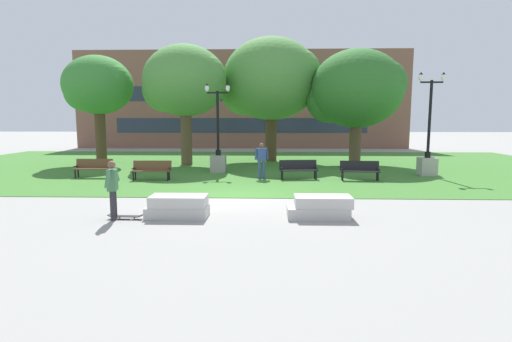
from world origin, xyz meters
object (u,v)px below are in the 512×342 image
Objects in this scene: lamp_post_right at (428,155)px; lamp_post_left at (218,154)px; person_bystander_near_lawn at (261,159)px; person_skateboarder at (113,187)px; concrete_block_left at (320,207)px; skateboard at (126,216)px; concrete_block_center at (178,207)px; park_bench_near_left at (360,169)px; park_bench_far_right at (298,168)px; park_bench_near_right at (94,167)px; park_bench_far_left at (152,169)px.

lamp_post_left is (-10.77, 0.95, -0.07)m from lamp_post_right.
person_skateboarder is at bearing -117.34° from person_bystander_near_lawn.
skateboard is (-5.67, -0.40, -0.22)m from concrete_block_left.
concrete_block_center is at bearing -89.75° from lamp_post_left.
concrete_block_center is at bearing -134.34° from park_bench_near_left.
park_bench_near_left is 2.85m from park_bench_far_right.
lamp_post_right reaches higher than concrete_block_center.
person_bystander_near_lawn is at bearing 62.66° from person_skateboarder.
park_bench_near_right is at bearing 127.84° from concrete_block_center.
lamp_post_left is 3.29m from person_bystander_near_lawn.
lamp_post_right is 10.81m from lamp_post_left.
skateboard is 10.29m from lamp_post_left.
person_skateboarder is 9.78m from park_bench_far_right.
person_bystander_near_lawn is (-1.77, 0.14, 0.44)m from park_bench_far_right.
park_bench_far_right is at bearing -4.57° from person_bystander_near_lawn.
person_skateboarder is 0.36× the size of lamp_post_left.
park_bench_far_left and park_bench_far_right have the same top height.
park_bench_far_right is at bearing 4.32° from park_bench_far_left.
lamp_post_right is 8.50m from person_bystander_near_lawn.
concrete_block_left is at bearing -126.51° from lamp_post_right.
park_bench_far_right reaches higher than concrete_block_center.
concrete_block_left is 10.66m from lamp_post_left.
lamp_post_right is at bearing 4.41° from park_bench_near_right.
concrete_block_left is 0.40× the size of lamp_post_left.
lamp_post_right reaches higher than person_skateboarder.
lamp_post_left is at bearing 136.24° from person_bystander_near_lawn.
skateboard is at bearing -138.50° from park_bench_near_left.
park_bench_near_left is (6.93, 7.10, 0.23)m from concrete_block_center.
park_bench_far_right is (5.57, 7.73, 0.45)m from skateboard.
lamp_post_right is (6.62, 1.47, 0.52)m from park_bench_far_right.
park_bench_near_right reaches higher than skateboard.
person_bystander_near_lawn is at bearing 174.53° from park_bench_near_left.
park_bench_near_right is 1.00× the size of park_bench_far_left.
person_bystander_near_lawn is (-8.39, -1.33, -0.08)m from lamp_post_right.
concrete_block_center is 1.05× the size of person_bystander_near_lawn.
park_bench_far_left reaches higher than skateboard.
concrete_block_center is 7.43m from park_bench_far_left.
concrete_block_left is 6.04m from person_skateboarder.
park_bench_near_right is at bearing 178.93° from park_bench_far_right.
person_skateboarder reaches higher than park_bench_far_left.
park_bench_near_left is at bearing -2.17° from park_bench_near_right.
skateboard is at bearing -115.77° from person_bystander_near_lawn.
park_bench_far_left is 5.20m from person_bystander_near_lawn.
park_bench_near_left is 0.39× the size of lamp_post_left.
concrete_block_center is at bearing -67.77° from park_bench_far_left.
lamp_post_left is (1.73, 10.22, 0.02)m from person_skateboarder.
concrete_block_left is 1.03× the size of park_bench_near_right.
person_bystander_near_lawn is (-1.87, 7.48, 0.68)m from concrete_block_left.
person_bystander_near_lawn is at bearing -171.01° from lamp_post_right.
person_skateboarder reaches higher than concrete_block_center.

